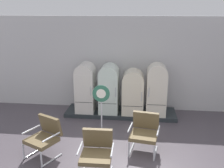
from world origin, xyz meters
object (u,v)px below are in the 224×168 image
Objects in this scene: sign_stand at (101,112)px; refrigerator_3 at (157,88)px; armchair_center at (97,151)px; refrigerator_0 at (86,86)px; refrigerator_2 at (133,91)px; armchair_left at (45,135)px; refrigerator_1 at (109,87)px; armchair_right at (145,131)px.

refrigerator_3 is at bearing 42.10° from sign_stand.
refrigerator_3 is at bearing 65.51° from armchair_center.
refrigerator_3 is 1.13× the size of sign_stand.
refrigerator_2 is at bearing -1.35° from refrigerator_0.
armchair_left is (-0.44, -2.49, -0.44)m from refrigerator_0.
refrigerator_0 is at bearing 179.58° from refrigerator_1.
sign_stand is at bearing -91.35° from refrigerator_1.
refrigerator_2 is 2.04m from armchair_right.
armchair_center is (-0.64, -2.97, -0.35)m from refrigerator_2.
armchair_left is (-1.18, -2.48, -0.43)m from refrigerator_1.
refrigerator_2 is 3.06m from armchair_center.
armchair_left is 1.60m from sign_stand.
sign_stand is at bearing 151.10° from armchair_right.
refrigerator_1 reaches higher than armchair_center.
armchair_center is at bearing -102.14° from refrigerator_2.
refrigerator_2 reaches higher than sign_stand.
refrigerator_0 is 1.58m from sign_stand.
refrigerator_3 is at bearing -1.50° from refrigerator_1.
refrigerator_1 is at bearing 64.53° from armchair_left.
sign_stand is (1.15, 1.10, 0.18)m from armchair_left.
refrigerator_1 reaches higher than armchair_right.
refrigerator_1 is 1.41m from sign_stand.
refrigerator_0 is 2.57m from armchair_left.
armchair_center is (0.85, -3.01, -0.44)m from refrigerator_0.
refrigerator_0 is 1.09× the size of sign_stand.
refrigerator_1 is 1.65× the size of armchair_right.
armchair_left and armchair_right have the same top height.
refrigerator_2 is (0.75, -0.03, -0.08)m from refrigerator_1.
refrigerator_1 is 3.03m from armchair_center.
armchair_right is 0.65× the size of sign_stand.
refrigerator_2 reaches higher than armchair_left.
sign_stand reaches higher than armchair_center.
refrigerator_0 is at bearing 79.99° from armchair_left.
armchair_left is at bearing 158.20° from armchair_center.
armchair_center is (1.29, -0.52, 0.00)m from armchair_left.
armchair_left is 1.00× the size of armchair_right.
sign_stand is at bearing -137.90° from refrigerator_3.
refrigerator_3 reaches higher than sign_stand.
armchair_left is at bearing -136.35° from sign_stand.
refrigerator_1 is 1.08× the size of sign_stand.
refrigerator_2 is 1.50× the size of armchair_center.
armchair_left is 1.00× the size of armchair_center.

